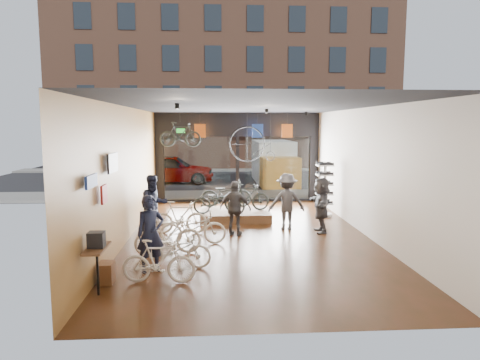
{
  "coord_description": "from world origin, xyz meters",
  "views": [
    {
      "loc": [
        -1.03,
        -12.33,
        3.27
      ],
      "look_at": [
        -0.18,
        1.4,
        1.51
      ],
      "focal_mm": 32.0,
      "sensor_mm": 36.0,
      "label": 1
    }
  ],
  "objects": [
    {
      "name": "jersey_right",
      "position": [
        2.0,
        5.2,
        3.05
      ],
      "size": [
        0.45,
        0.03,
        0.55
      ],
      "primitive_type": "cube",
      "color": "#CC5919",
      "rests_on": "ceiling"
    },
    {
      "name": "customer_3",
      "position": [
        1.26,
        0.79,
        0.89
      ],
      "size": [
        1.15,
        0.67,
        1.77
      ],
      "primitive_type": "imported",
      "rotation": [
        0.0,
        0.0,
        3.13
      ],
      "color": "#3F3F44",
      "rests_on": "ground_plane"
    },
    {
      "name": "display_bike_right",
      "position": [
        -0.58,
        3.11,
        0.78
      ],
      "size": [
        1.85,
        0.66,
        0.97
      ],
      "primitive_type": "imported",
      "rotation": [
        0.0,
        0.0,
        1.58
      ],
      "color": "#202725",
      "rests_on": "display_platform"
    },
    {
      "name": "jersey_left",
      "position": [
        -1.57,
        5.2,
        3.05
      ],
      "size": [
        0.45,
        0.03,
        0.55
      ],
      "primitive_type": "cube",
      "color": "#CC5919",
      "rests_on": "ceiling"
    },
    {
      "name": "display_bike_mid",
      "position": [
        0.12,
        2.27,
        0.79
      ],
      "size": [
        1.67,
        0.77,
        0.97
      ],
      "primitive_type": "imported",
      "rotation": [
        0.0,
        0.0,
        1.78
      ],
      "color": "#202725",
      "rests_on": "display_platform"
    },
    {
      "name": "wall_left",
      "position": [
        -3.52,
        0.0,
        1.9
      ],
      "size": [
        0.04,
        12.0,
        3.8
      ],
      "primitive_type": "cube",
      "color": "#9D6937",
      "rests_on": "ground"
    },
    {
      "name": "hung_bike",
      "position": [
        -2.3,
        4.2,
        2.93
      ],
      "size": [
        1.6,
        0.54,
        0.95
      ],
      "primitive_type": "imported",
      "rotation": [
        0.0,
        0.0,
        1.51
      ],
      "color": "#202725",
      "rests_on": "ceiling"
    },
    {
      "name": "display_platform",
      "position": [
        -0.3,
        2.39,
        0.15
      ],
      "size": [
        2.4,
        1.8,
        0.3
      ],
      "primitive_type": "cube",
      "color": "#4D2D1D",
      "rests_on": "ground_plane"
    },
    {
      "name": "customer_0",
      "position": [
        -2.45,
        -2.92,
        0.87
      ],
      "size": [
        0.75,
        0.64,
        1.74
      ],
      "primitive_type": "imported",
      "rotation": [
        0.0,
        0.0,
        0.43
      ],
      "color": "#161C33",
      "rests_on": "ground_plane"
    },
    {
      "name": "wall_right",
      "position": [
        3.52,
        0.0,
        1.9
      ],
      "size": [
        0.04,
        12.0,
        3.8
      ],
      "primitive_type": "cube",
      "color": "beige",
      "rests_on": "ground"
    },
    {
      "name": "floor_bike_2",
      "position": [
        -1.93,
        -2.72,
        0.43
      ],
      "size": [
        1.7,
        0.73,
        0.87
      ],
      "primitive_type": "imported",
      "rotation": [
        0.0,
        0.0,
        1.48
      ],
      "color": "beige",
      "rests_on": "ground_plane"
    },
    {
      "name": "floor_bike_1",
      "position": [
        -2.19,
        -3.66,
        0.46
      ],
      "size": [
        1.58,
        0.59,
        0.93
      ],
      "primitive_type": "imported",
      "rotation": [
        0.0,
        0.0,
        1.47
      ],
      "color": "beige",
      "rests_on": "ground_plane"
    },
    {
      "name": "storefront",
      "position": [
        0.0,
        6.0,
        1.9
      ],
      "size": [
        7.0,
        0.26,
        3.8
      ],
      "primitive_type": null,
      "color": "black",
      "rests_on": "ground"
    },
    {
      "name": "ceiling",
      "position": [
        0.0,
        0.0,
        3.82
      ],
      "size": [
        7.0,
        12.0,
        0.04
      ],
      "primitive_type": "cube",
      "color": "black",
      "rests_on": "ground"
    },
    {
      "name": "box_truck",
      "position": [
        2.36,
        11.0,
        1.2
      ],
      "size": [
        2.03,
        6.09,
        2.4
      ],
      "primitive_type": null,
      "color": "silver",
      "rests_on": "street_road"
    },
    {
      "name": "floor_bike_3",
      "position": [
        -2.2,
        -1.68,
        0.51
      ],
      "size": [
        1.75,
        0.78,
        1.02
      ],
      "primitive_type": "imported",
      "rotation": [
        0.0,
        0.0,
        1.76
      ],
      "color": "beige",
      "rests_on": "ground_plane"
    },
    {
      "name": "exit_sign",
      "position": [
        -2.4,
        5.88,
        3.05
      ],
      "size": [
        0.35,
        0.06,
        0.18
      ],
      "primitive_type": "cube",
      "color": "#198C26",
      "rests_on": "storefront"
    },
    {
      "name": "penny_farthing",
      "position": [
        0.57,
        4.35,
        2.5
      ],
      "size": [
        1.73,
        0.06,
        1.39
      ],
      "primitive_type": null,
      "color": "black",
      "rests_on": "ceiling"
    },
    {
      "name": "customer_2",
      "position": [
        -0.39,
        0.13,
        0.82
      ],
      "size": [
        1.05,
        0.72,
        1.65
      ],
      "primitive_type": "imported",
      "rotation": [
        0.0,
        0.0,
        2.78
      ],
      "color": "#3F3F44",
      "rests_on": "ground_plane"
    },
    {
      "name": "floor_bike_5",
      "position": [
        -2.07,
        0.46,
        0.5
      ],
      "size": [
        1.67,
        0.48,
        1.0
      ],
      "primitive_type": "imported",
      "rotation": [
        0.0,
        0.0,
        1.57
      ],
      "color": "beige",
      "rests_on": "ground_plane"
    },
    {
      "name": "wall_merch",
      "position": [
        -3.38,
        -3.5,
        1.3
      ],
      "size": [
        0.4,
        2.4,
        2.6
      ],
      "primitive_type": null,
      "color": "navy",
      "rests_on": "wall_left"
    },
    {
      "name": "street_car",
      "position": [
        -3.45,
        12.0,
        0.82
      ],
      "size": [
        4.81,
        1.94,
        1.64
      ],
      "primitive_type": "imported",
      "rotation": [
        0.0,
        0.0,
        1.57
      ],
      "color": "gray",
      "rests_on": "street_road"
    },
    {
      "name": "floor_bike_4",
      "position": [
        -1.61,
        -0.77,
        0.48
      ],
      "size": [
        1.84,
        0.71,
        0.95
      ],
      "primitive_type": "imported",
      "rotation": [
        0.0,
        0.0,
        1.62
      ],
      "color": "beige",
      "rests_on": "ground_plane"
    },
    {
      "name": "wall_back",
      "position": [
        0.0,
        -6.02,
        1.9
      ],
      "size": [
        7.0,
        0.04,
        3.8
      ],
      "primitive_type": "cube",
      "color": "beige",
      "rests_on": "ground"
    },
    {
      "name": "customer_5",
      "position": [
        2.25,
        0.37,
        0.85
      ],
      "size": [
        0.61,
        1.61,
        1.7
      ],
      "primitive_type": "imported",
      "rotation": [
        0.0,
        0.0,
        4.64
      ],
      "color": "#3F3F44",
      "rests_on": "ground_plane"
    },
    {
      "name": "jersey_mid",
      "position": [
        0.78,
        5.2,
        3.05
      ],
      "size": [
        0.45,
        0.03,
        0.55
      ],
      "primitive_type": "cube",
      "color": "#1E3F99",
      "rests_on": "ceiling"
    },
    {
      "name": "customer_1",
      "position": [
        -2.83,
        0.47,
        0.9
      ],
      "size": [
        1.09,
        1.0,
        1.8
      ],
      "primitive_type": "imported",
      "rotation": [
        0.0,
        0.0,
        0.47
      ],
      "color": "#161C33",
      "rests_on": "ground_plane"
    },
    {
      "name": "sunglasses_rack",
      "position": [
        2.95,
        2.67,
        0.99
      ],
      "size": [
        0.67,
        0.59,
        1.99
      ],
      "primitive_type": null,
      "rotation": [
        0.0,
        0.0,
        0.2
      ],
      "color": "white",
      "rests_on": "ground_plane"
    },
    {
      "name": "sidewalk_near",
      "position": [
        0.0,
        7.2,
        0.06
      ],
      "size": [
        30.0,
        2.4,
        0.12
      ],
      "primitive_type": "cube",
      "color": "slate",
      "rests_on": "ground"
    },
    {
      "name": "street_road",
      "position": [
        0.0,
        15.0,
        -0.01
      ],
      "size": [
        30.0,
        18.0,
        0.02
      ],
      "primitive_type": "cube",
      "color": "black",
      "rests_on": "ground"
    },
    {
      "name": "ground_plane",
      "position": [
        0.0,
        0.0,
        -0.02
      ],
      "size": [
        7.0,
        12.0,
        0.04
      ],
      "primitive_type": "cube",
      "color": "black",
      "rests_on": "ground"
    },
    {
      "name": "display_bike_left",
      "position": [
        -0.86,
        1.76,
        0.76
      ],
      "size": [
        1.83,
        0.91,
        0.92
      ],
      "primitive_type": "imported",
      "rotation": [
        0.0,
        0.0,
        1.39
      ],
      "color": "#202725",
      "rests_on": "display_platform"
    },
    {
      "name": "sidewalk_far",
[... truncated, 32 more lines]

